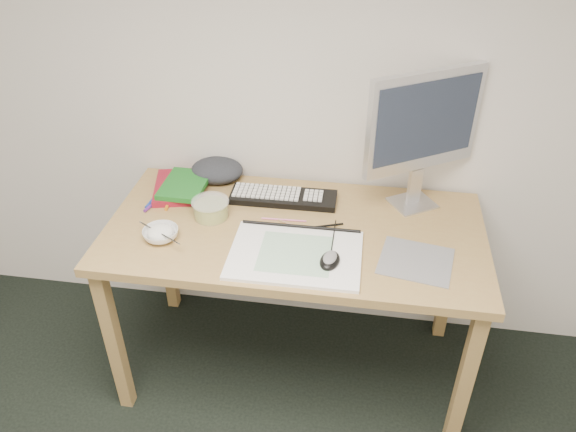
% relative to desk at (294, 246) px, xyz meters
% --- Properties ---
extents(desk, '(1.40, 0.70, 0.75)m').
position_rel_desk_xyz_m(desk, '(0.00, 0.00, 0.00)').
color(desk, '#A4844B').
rests_on(desk, ground).
extents(mousepad, '(0.28, 0.26, 0.00)m').
position_rel_desk_xyz_m(mousepad, '(0.44, -0.13, 0.08)').
color(mousepad, slate).
rests_on(mousepad, desk).
extents(sketchpad, '(0.46, 0.33, 0.01)m').
position_rel_desk_xyz_m(sketchpad, '(0.03, -0.17, 0.09)').
color(sketchpad, white).
rests_on(sketchpad, desk).
extents(keyboard, '(0.42, 0.14, 0.02)m').
position_rel_desk_xyz_m(keyboard, '(-0.07, 0.18, 0.09)').
color(keyboard, black).
rests_on(keyboard, desk).
extents(monitor, '(0.41, 0.28, 0.54)m').
position_rel_desk_xyz_m(monitor, '(0.44, 0.23, 0.42)').
color(monitor, silver).
rests_on(monitor, desk).
extents(mouse, '(0.08, 0.12, 0.04)m').
position_rel_desk_xyz_m(mouse, '(0.15, -0.19, 0.11)').
color(mouse, black).
rests_on(mouse, sketchpad).
extents(rice_bowl, '(0.13, 0.13, 0.04)m').
position_rel_desk_xyz_m(rice_bowl, '(-0.47, -0.14, 0.10)').
color(rice_bowl, white).
rests_on(rice_bowl, desk).
extents(chopsticks, '(0.18, 0.12, 0.02)m').
position_rel_desk_xyz_m(chopsticks, '(-0.46, -0.16, 0.12)').
color(chopsticks, '#A9A9AB').
rests_on(chopsticks, rice_bowl).
extents(fruit_tub, '(0.16, 0.16, 0.07)m').
position_rel_desk_xyz_m(fruit_tub, '(-0.33, 0.03, 0.12)').
color(fruit_tub, gold).
rests_on(fruit_tub, desk).
extents(book_red, '(0.25, 0.30, 0.03)m').
position_rel_desk_xyz_m(book_red, '(-0.50, 0.20, 0.10)').
color(book_red, maroon).
rests_on(book_red, desk).
extents(book_green, '(0.17, 0.24, 0.02)m').
position_rel_desk_xyz_m(book_green, '(-0.47, 0.18, 0.12)').
color(book_green, '#19651E').
rests_on(book_green, book_red).
extents(cloth_lump, '(0.21, 0.18, 0.08)m').
position_rel_desk_xyz_m(cloth_lump, '(-0.37, 0.31, 0.12)').
color(cloth_lump, '#222429').
rests_on(cloth_lump, desk).
extents(pencil_pink, '(0.17, 0.01, 0.01)m').
position_rel_desk_xyz_m(pencil_pink, '(-0.05, 0.04, 0.09)').
color(pencil_pink, pink).
rests_on(pencil_pink, desk).
extents(pencil_tan, '(0.18, 0.09, 0.01)m').
position_rel_desk_xyz_m(pencil_tan, '(0.02, -0.00, 0.09)').
color(pencil_tan, '#A77B58').
rests_on(pencil_tan, desk).
extents(pencil_black, '(0.19, 0.08, 0.01)m').
position_rel_desk_xyz_m(pencil_black, '(0.08, 0.02, 0.09)').
color(pencil_black, black).
rests_on(pencil_black, desk).
extents(marker_blue, '(0.03, 0.14, 0.01)m').
position_rel_desk_xyz_m(marker_blue, '(-0.58, 0.11, 0.09)').
color(marker_blue, '#1C3A9A').
rests_on(marker_blue, desk).
extents(marker_orange, '(0.03, 0.14, 0.01)m').
position_rel_desk_xyz_m(marker_orange, '(-0.52, 0.11, 0.09)').
color(marker_orange, orange).
rests_on(marker_orange, desk).
extents(marker_purple, '(0.05, 0.14, 0.01)m').
position_rel_desk_xyz_m(marker_purple, '(-0.57, 0.08, 0.09)').
color(marker_purple, '#55217B').
rests_on(marker_purple, desk).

